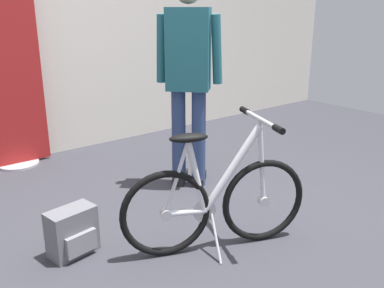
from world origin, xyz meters
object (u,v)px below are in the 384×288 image
(folding_bike_foreground, at_px, (216,200))
(floor_banner_stand, at_px, (8,87))
(visitor_near_wall, at_px, (189,72))
(backpack_on_floor, at_px, (73,232))

(folding_bike_foreground, bearing_deg, floor_banner_stand, 102.29)
(floor_banner_stand, height_order, visitor_near_wall, visitor_near_wall)
(folding_bike_foreground, xyz_separation_m, visitor_near_wall, (0.47, 0.85, 0.61))
(backpack_on_floor, bearing_deg, visitor_near_wall, 18.29)
(floor_banner_stand, height_order, folding_bike_foreground, floor_banner_stand)
(floor_banner_stand, relative_size, backpack_on_floor, 5.47)
(folding_bike_foreground, height_order, backpack_on_floor, folding_bike_foreground)
(floor_banner_stand, bearing_deg, visitor_near_wall, -54.61)
(floor_banner_stand, relative_size, folding_bike_foreground, 1.51)
(visitor_near_wall, height_order, backpack_on_floor, visitor_near_wall)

